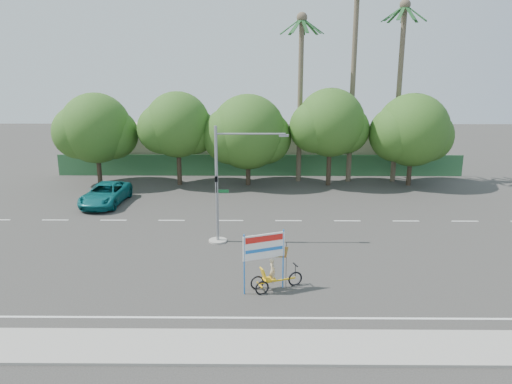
{
  "coord_description": "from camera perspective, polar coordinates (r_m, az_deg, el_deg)",
  "views": [
    {
      "loc": [
        0.07,
        -24.35,
        10.72
      ],
      "look_at": [
        -0.18,
        2.52,
        3.5
      ],
      "focal_mm": 35.0,
      "sensor_mm": 36.0,
      "label": 1
    }
  ],
  "objects": [
    {
      "name": "ground",
      "position": [
        26.61,
        0.33,
        -8.72
      ],
      "size": [
        120.0,
        120.0,
        0.0
      ],
      "primitive_type": "plane",
      "color": "#33302D",
      "rests_on": "ground"
    },
    {
      "name": "pickup_truck",
      "position": [
        39.37,
        -16.83,
        -0.23
      ],
      "size": [
        2.99,
        5.86,
        1.58
      ],
      "primitive_type": "imported",
      "rotation": [
        0.0,
        0.0,
        -0.07
      ],
      "color": "#0F6669",
      "rests_on": "ground"
    },
    {
      "name": "sidewalk_near",
      "position": [
        19.94,
        0.26,
        -17.28
      ],
      "size": [
        50.0,
        2.4,
        0.12
      ],
      "primitive_type": "cube",
      "color": "gray",
      "rests_on": "ground"
    },
    {
      "name": "palm_tall",
      "position": [
        44.56,
        11.13,
        14.44
      ],
      "size": [
        3.73,
        3.79,
        17.45
      ],
      "color": "#70604C",
      "rests_on": "ground"
    },
    {
      "name": "palm_short",
      "position": [
        44.02,
        5.11,
        12.56
      ],
      "size": [
        3.73,
        3.79,
        14.45
      ],
      "color": "#70604C",
      "rests_on": "ground"
    },
    {
      "name": "tree_far_right",
      "position": [
        44.68,
        17.39,
        6.54
      ],
      "size": [
        7.38,
        6.2,
        7.94
      ],
      "color": "#473828",
      "rests_on": "ground"
    },
    {
      "name": "tree_far_left",
      "position": [
        45.04,
        -17.88,
        6.72
      ],
      "size": [
        7.14,
        6.0,
        7.96
      ],
      "color": "#473828",
      "rests_on": "ground"
    },
    {
      "name": "tree_left",
      "position": [
        43.32,
        -9.01,
        7.35
      ],
      "size": [
        6.66,
        5.6,
        8.07
      ],
      "color": "#473828",
      "rests_on": "ground"
    },
    {
      "name": "tree_center",
      "position": [
        42.82,
        -0.99,
        6.64
      ],
      "size": [
        7.62,
        6.4,
        7.85
      ],
      "color": "#473828",
      "rests_on": "ground"
    },
    {
      "name": "fence",
      "position": [
        46.87,
        0.42,
        3.07
      ],
      "size": [
        38.0,
        0.08,
        2.0
      ],
      "primitive_type": "cube",
      "color": "#336B3D",
      "rests_on": "ground"
    },
    {
      "name": "trike_billboard",
      "position": [
        23.85,
        1.57,
        -8.47
      ],
      "size": [
        2.87,
        1.38,
        3.01
      ],
      "rotation": [
        0.0,
        0.0,
        0.38
      ],
      "color": "black",
      "rests_on": "ground"
    },
    {
      "name": "tree_right",
      "position": [
        43.11,
        8.43,
        7.57
      ],
      "size": [
        6.9,
        5.8,
        8.36
      ],
      "color": "#473828",
      "rests_on": "ground"
    },
    {
      "name": "building_right",
      "position": [
        51.75,
        9.36,
        4.91
      ],
      "size": [
        14.0,
        8.0,
        3.6
      ],
      "primitive_type": "cube",
      "color": "#C3B69B",
      "rests_on": "ground"
    },
    {
      "name": "building_left",
      "position": [
        52.08,
        -10.68,
        5.14
      ],
      "size": [
        12.0,
        8.0,
        4.0
      ],
      "primitive_type": "cube",
      "color": "#C3B69B",
      "rests_on": "ground"
    },
    {
      "name": "palm_mid",
      "position": [
        45.46,
        16.15,
        12.8
      ],
      "size": [
        3.73,
        3.79,
        15.45
      ],
      "color": "#70604C",
      "rests_on": "ground"
    },
    {
      "name": "traffic_signal",
      "position": [
        29.47,
        -3.9,
        -0.34
      ],
      "size": [
        4.72,
        1.1,
        7.0
      ],
      "color": "gray",
      "rests_on": "ground"
    }
  ]
}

